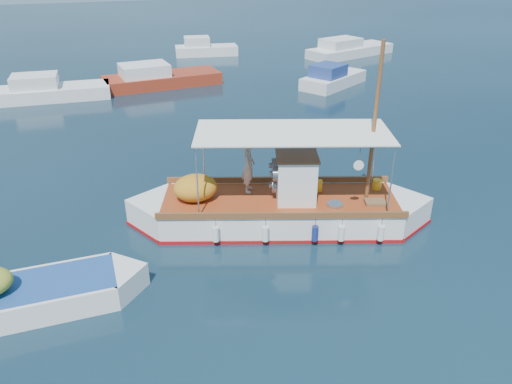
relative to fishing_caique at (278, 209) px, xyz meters
name	(u,v)px	position (x,y,z in m)	size (l,w,h in m)	color
ground	(284,225)	(0.18, -0.19, -0.58)	(160.00, 160.00, 0.00)	black
fishing_caique	(278,209)	(0.00, 0.00, 0.00)	(10.28, 5.18, 6.58)	white
dinghy	(23,299)	(-8.18, -2.20, -0.24)	(6.66, 1.97, 1.62)	white
bg_boat_nw	(50,91)	(-8.15, 19.39, -0.09)	(6.93, 2.66, 1.80)	silver
bg_boat_n	(159,79)	(-1.12, 20.49, -0.09)	(8.19, 3.65, 1.80)	maroon
bg_boat_ne	(332,79)	(10.31, 16.60, -0.09)	(5.65, 4.67, 1.80)	silver
bg_boat_e	(348,50)	(16.28, 25.61, -0.09)	(8.75, 5.04, 1.80)	silver
bg_boat_far_n	(204,49)	(4.35, 29.95, -0.09)	(5.64, 2.74, 1.80)	silver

